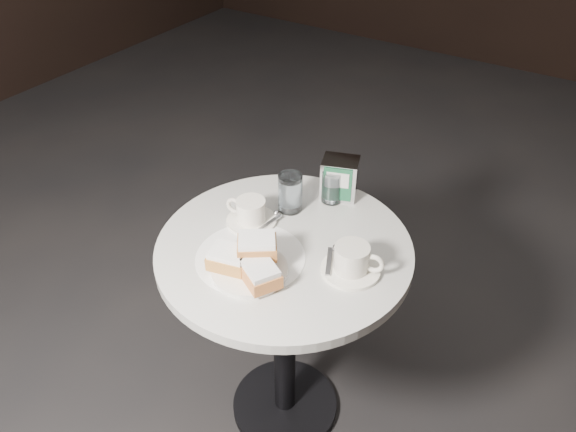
# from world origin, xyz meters

# --- Properties ---
(ground) EXTENTS (7.00, 7.00, 0.00)m
(ground) POSITION_xyz_m (0.00, 0.00, 0.00)
(ground) COLOR black
(ground) RESTS_ON ground
(cafe_table) EXTENTS (0.70, 0.70, 0.74)m
(cafe_table) POSITION_xyz_m (0.00, 0.00, 0.55)
(cafe_table) COLOR black
(cafe_table) RESTS_ON ground
(sugar_spill) EXTENTS (0.33, 0.33, 0.00)m
(sugar_spill) POSITION_xyz_m (-0.05, -0.09, 0.75)
(sugar_spill) COLOR white
(sugar_spill) RESTS_ON cafe_table
(beignet_plate) EXTENTS (0.22, 0.21, 0.10)m
(beignet_plate) POSITION_xyz_m (-0.01, -0.14, 0.78)
(beignet_plate) COLOR white
(beignet_plate) RESTS_ON cafe_table
(coffee_cup_left) EXTENTS (0.16, 0.16, 0.07)m
(coffee_cup_left) POSITION_xyz_m (-0.13, 0.03, 0.78)
(coffee_cup_left) COLOR white
(coffee_cup_left) RESTS_ON cafe_table
(coffee_cup_right) EXTENTS (0.18, 0.18, 0.08)m
(coffee_cup_right) POSITION_xyz_m (0.20, 0.00, 0.78)
(coffee_cup_right) COLOR white
(coffee_cup_right) RESTS_ON cafe_table
(water_glass_left) EXTENTS (0.07, 0.07, 0.11)m
(water_glass_left) POSITION_xyz_m (-0.07, 0.15, 0.80)
(water_glass_left) COLOR silver
(water_glass_left) RESTS_ON cafe_table
(water_glass_right) EXTENTS (0.08, 0.08, 0.10)m
(water_glass_right) POSITION_xyz_m (0.01, 0.25, 0.79)
(water_glass_right) COLOR white
(water_glass_right) RESTS_ON cafe_table
(napkin_dispenser) EXTENTS (0.13, 0.12, 0.12)m
(napkin_dispenser) POSITION_xyz_m (0.01, 0.29, 0.81)
(napkin_dispenser) COLOR white
(napkin_dispenser) RESTS_ON cafe_table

